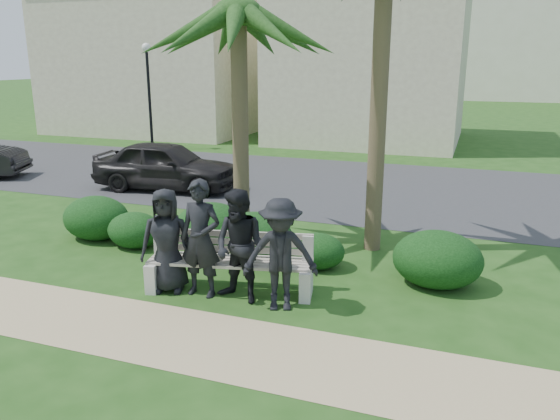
% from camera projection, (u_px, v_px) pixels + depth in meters
% --- Properties ---
extents(ground, '(160.00, 160.00, 0.00)m').
position_uv_depth(ground, '(220.00, 285.00, 9.12)').
color(ground, '#1F4714').
rests_on(ground, ground).
extents(footpath, '(30.00, 1.60, 0.01)m').
position_uv_depth(footpath, '(163.00, 334.00, 7.49)').
color(footpath, tan).
rests_on(footpath, ground).
extents(asphalt_street, '(160.00, 8.00, 0.01)m').
position_uv_depth(asphalt_street, '(337.00, 185.00, 16.37)').
color(asphalt_street, '#2D2D30').
rests_on(asphalt_street, ground).
extents(stucco_bldg_left, '(10.40, 8.40, 7.30)m').
position_uv_depth(stucco_bldg_left, '(162.00, 59.00, 28.40)').
color(stucco_bldg_left, '#C1B590').
rests_on(stucco_bldg_left, ground).
extents(stucco_bldg_right, '(8.40, 8.40, 7.30)m').
position_uv_depth(stucco_bldg_right, '(372.00, 59.00, 24.79)').
color(stucco_bldg_right, '#C1B590').
rests_on(stucco_bldg_right, ground).
extents(street_lamp, '(0.36, 0.36, 4.29)m').
position_uv_depth(street_lamp, '(148.00, 77.00, 22.17)').
color(street_lamp, black).
rests_on(street_lamp, ground).
extents(park_bench, '(2.77, 1.15, 0.93)m').
position_uv_depth(park_bench, '(231.00, 267.00, 8.76)').
color(park_bench, '#A19587').
rests_on(park_bench, ground).
extents(man_a, '(0.96, 0.79, 1.69)m').
position_uv_depth(man_a, '(167.00, 241.00, 8.70)').
color(man_a, black).
rests_on(man_a, ground).
extents(man_b, '(0.69, 0.45, 1.88)m').
position_uv_depth(man_b, '(201.00, 239.00, 8.50)').
color(man_b, black).
rests_on(man_b, ground).
extents(man_c, '(0.99, 0.84, 1.77)m').
position_uv_depth(man_c, '(240.00, 247.00, 8.30)').
color(man_c, black).
rests_on(man_c, ground).
extents(man_d, '(1.26, 0.97, 1.72)m').
position_uv_depth(man_d, '(280.00, 255.00, 8.02)').
color(man_d, black).
rests_on(man_d, ground).
extents(hedge_a, '(1.42, 1.18, 0.93)m').
position_uv_depth(hedge_a, '(96.00, 217.00, 11.40)').
color(hedge_a, black).
rests_on(hedge_a, ground).
extents(hedge_b, '(1.11, 0.92, 0.73)m').
position_uv_depth(hedge_b, '(135.00, 229.00, 10.90)').
color(hedge_b, black).
rests_on(hedge_b, ground).
extents(hedge_c, '(1.48, 1.23, 0.97)m').
position_uv_depth(hedge_c, '(212.00, 226.00, 10.72)').
color(hedge_c, black).
rests_on(hedge_c, ground).
extents(hedge_d, '(1.44, 1.19, 0.94)m').
position_uv_depth(hedge_d, '(256.00, 236.00, 10.15)').
color(hedge_d, black).
rests_on(hedge_d, ground).
extents(hedge_e, '(1.00, 0.83, 0.65)m').
position_uv_depth(hedge_e, '(317.00, 250.00, 9.82)').
color(hedge_e, black).
rests_on(hedge_e, ground).
extents(hedge_f, '(1.47, 1.22, 0.96)m').
position_uv_depth(hedge_f, '(438.00, 258.00, 8.99)').
color(hedge_f, black).
rests_on(hedge_f, ground).
extents(palm_left, '(3.00, 3.00, 5.39)m').
position_uv_depth(palm_left, '(238.00, 15.00, 10.10)').
color(palm_left, brown).
rests_on(palm_left, ground).
extents(car_a, '(4.27, 2.05, 1.41)m').
position_uv_depth(car_a, '(166.00, 165.00, 15.64)').
color(car_a, black).
rests_on(car_a, ground).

